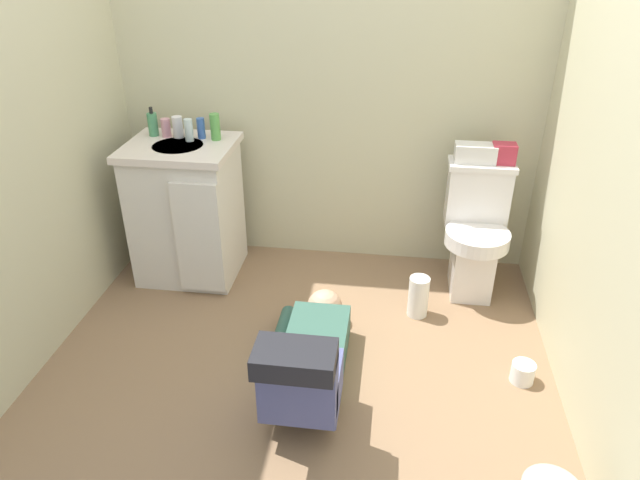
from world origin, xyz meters
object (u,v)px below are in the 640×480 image
at_px(vanity_cabinet, 187,210).
at_px(toilet_paper_roll, 523,373).
at_px(toiletry_bag, 504,153).
at_px(bottle_blue, 201,128).
at_px(faucet, 186,127).
at_px(soap_dispenser, 153,124).
at_px(tissue_box, 475,153).
at_px(bottle_green, 215,127).
at_px(bottle_white, 178,127).
at_px(person_plumber, 309,358).
at_px(bottle_clear, 189,130).
at_px(bottle_pink, 166,128).
at_px(paper_towel_roll, 418,296).
at_px(toilet, 475,232).

xyz_separation_m(vanity_cabinet, toilet_paper_roll, (1.85, -0.74, -0.37)).
height_order(toiletry_bag, bottle_blue, bottle_blue).
xyz_separation_m(faucet, soap_dispenser, (-0.19, -0.02, 0.02)).
distance_m(tissue_box, bottle_green, 1.44).
xyz_separation_m(toiletry_bag, bottle_white, (-1.81, -0.02, 0.08)).
distance_m(tissue_box, toilet_paper_roll, 1.18).
height_order(person_plumber, toilet_paper_roll, person_plumber).
bearing_deg(bottle_blue, tissue_box, 0.71).
xyz_separation_m(vanity_cabinet, bottle_clear, (0.04, 0.06, 0.46)).
height_order(bottle_white, bottle_blue, bottle_white).
xyz_separation_m(bottle_pink, bottle_white, (0.07, -0.00, 0.01)).
bearing_deg(faucet, toilet_paper_roll, -25.72).
bearing_deg(paper_towel_roll, tissue_box, 58.12).
bearing_deg(toilet, tissue_box, 116.43).
bearing_deg(bottle_white, vanity_cabinet, -69.88).
bearing_deg(toiletry_bag, bottle_white, -179.26).
relative_size(vanity_cabinet, tissue_box, 3.73).
bearing_deg(faucet, bottle_clear, -61.88).
relative_size(toilet, faucet, 7.50).
distance_m(bottle_pink, bottle_green, 0.30).
height_order(toilet, toiletry_bag, toiletry_bag).
distance_m(soap_dispenser, bottle_green, 0.37).
relative_size(tissue_box, bottle_white, 1.82).
bearing_deg(person_plumber, bottle_pink, 133.22).
relative_size(vanity_cabinet, bottle_blue, 7.11).
xyz_separation_m(toilet, toilet_paper_roll, (0.18, -0.79, -0.32)).
bearing_deg(bottle_white, person_plumber, -48.85).
distance_m(tissue_box, bottle_clear, 1.58).
relative_size(vanity_cabinet, toiletry_bag, 6.61).
distance_m(person_plumber, toiletry_bag, 1.53).
height_order(person_plumber, tissue_box, tissue_box).
relative_size(vanity_cabinet, bottle_clear, 6.57).
bearing_deg(bottle_green, soap_dispenser, 176.87).
relative_size(toilet, toilet_paper_roll, 6.82).
bearing_deg(toiletry_bag, toilet_paper_roll, -84.92).
height_order(soap_dispenser, toilet_paper_roll, soap_dispenser).
bearing_deg(person_plumber, faucet, 129.08).
relative_size(bottle_clear, paper_towel_roll, 0.54).
distance_m(bottle_pink, bottle_blue, 0.21).
height_order(tissue_box, bottle_clear, bottle_clear).
relative_size(bottle_white, bottle_green, 0.82).
distance_m(bottle_clear, bottle_blue, 0.08).
bearing_deg(bottle_white, bottle_clear, -31.38).
bearing_deg(toilet, bottle_blue, 177.38).
distance_m(bottle_clear, toilet_paper_roll, 2.15).
bearing_deg(soap_dispenser, person_plumber, -44.74).
relative_size(tissue_box, soap_dispenser, 1.33).
xyz_separation_m(tissue_box, bottle_green, (-1.44, -0.03, 0.09)).
bearing_deg(toilet, vanity_cabinet, -178.35).
bearing_deg(toilet, faucet, 176.63).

